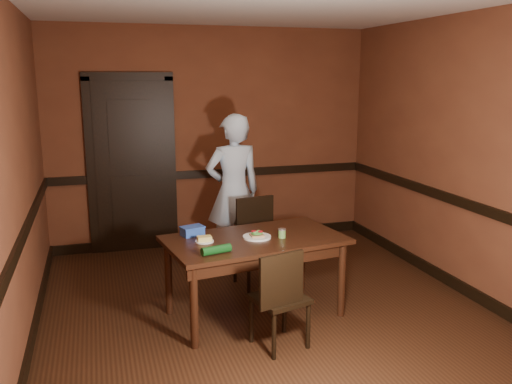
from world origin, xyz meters
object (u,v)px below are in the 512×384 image
food_tub (192,231)px  sandwich_plate (257,236)px  dining_table (255,276)px  cheese_saucer (204,240)px  chair_near (280,297)px  sauce_jar (282,233)px  chair_far (258,244)px  person (233,191)px

food_tub → sandwich_plate: bearing=-40.8°
dining_table → food_tub: bearing=147.7°
sandwich_plate → cheese_saucer: size_ratio=1.56×
chair_near → cheese_saucer: 0.84m
chair_near → sauce_jar: 0.67m
dining_table → sauce_jar: (0.23, -0.07, 0.40)m
chair_near → sauce_jar: chair_near is taller
cheese_saucer → food_tub: bearing=106.6°
food_tub → dining_table: bearing=-40.7°
chair_far → sauce_jar: (0.00, -0.73, 0.32)m
dining_table → person: bearing=75.2°
chair_near → cheese_saucer: chair_near is taller
chair_near → food_tub: 1.05m
dining_table → chair_far: bearing=62.3°
sauce_jar → sandwich_plate: bearing=164.0°
person → cheese_saucer: person is taller
food_tub → chair_near: bearing=-74.0°
chair_far → person: (-0.08, 0.66, 0.41)m
sandwich_plate → sauce_jar: bearing=-16.0°
dining_table → person: size_ratio=0.90×
sandwich_plate → cheese_saucer: bearing=177.9°
dining_table → chair_near: bearing=-96.0°
person → sandwich_plate: size_ratio=6.92×
dining_table → sauce_jar: sauce_jar is taller
chair_far → sandwich_plate: 0.76m
sandwich_plate → sauce_jar: sauce_jar is taller
chair_far → sauce_jar: bearing=-97.5°
sandwich_plate → cheese_saucer: sandwich_plate is taller
person → cheese_saucer: bearing=61.5°
sandwich_plate → sauce_jar: 0.22m
chair_far → person: 0.78m
dining_table → chair_far: (0.23, 0.66, 0.08)m
chair_far → food_tub: size_ratio=3.88×
chair_far → food_tub: 0.91m
dining_table → person: (0.15, 1.32, 0.50)m
chair_far → chair_near: (-0.20, -1.26, -0.03)m
chair_far → chair_near: chair_far is taller
sandwich_plate → cheese_saucer: (-0.46, 0.02, 0.00)m
person → food_tub: 1.28m
dining_table → chair_far: chair_far is taller
dining_table → chair_near: (0.03, -0.60, 0.05)m
person → sauce_jar: 1.39m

